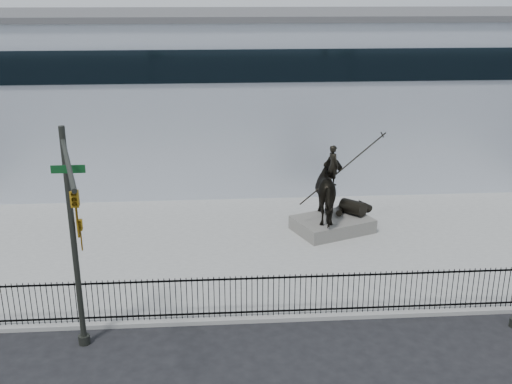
{
  "coord_description": "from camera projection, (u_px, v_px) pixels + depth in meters",
  "views": [
    {
      "loc": [
        -2.77,
        -16.41,
        10.66
      ],
      "look_at": [
        -1.17,
        6.0,
        2.92
      ],
      "focal_mm": 42.0,
      "sensor_mm": 36.0,
      "label": 1
    }
  ],
  "objects": [
    {
      "name": "equestrian_statue",
      "position": [
        335.0,
        191.0,
        26.58
      ],
      "size": [
        3.94,
        3.24,
        3.57
      ],
      "rotation": [
        0.0,
        0.0,
        0.38
      ],
      "color": "black",
      "rests_on": "statue_plinth"
    },
    {
      "name": "plaza",
      "position": [
        281.0,
        246.0,
        25.72
      ],
      "size": [
        30.0,
        12.0,
        0.15
      ],
      "primitive_type": "cube",
      "color": "gray",
      "rests_on": "ground"
    },
    {
      "name": "statue_plinth",
      "position": [
        332.0,
        224.0,
        27.07
      ],
      "size": [
        3.89,
        3.32,
        0.62
      ],
      "primitive_type": "cube",
      "rotation": [
        0.0,
        0.0,
        0.38
      ],
      "color": "#5D5B55",
      "rests_on": "plaza"
    },
    {
      "name": "picket_fence",
      "position": [
        301.0,
        294.0,
        20.02
      ],
      "size": [
        22.1,
        0.1,
        1.5
      ],
      "color": "black",
      "rests_on": "plaza"
    },
    {
      "name": "ground",
      "position": [
        306.0,
        338.0,
        19.14
      ],
      "size": [
        120.0,
        120.0,
        0.0
      ],
      "primitive_type": "plane",
      "color": "black",
      "rests_on": "ground"
    },
    {
      "name": "building",
      "position": [
        259.0,
        93.0,
        36.53
      ],
      "size": [
        44.0,
        14.0,
        9.0
      ],
      "primitive_type": "cube",
      "color": "silver",
      "rests_on": "ground"
    },
    {
      "name": "traffic_signal_left",
      "position": [
        75.0,
        236.0,
        16.78
      ],
      "size": [
        1.52,
        4.84,
        7.0
      ],
      "color": "#272924",
      "rests_on": "ground"
    }
  ]
}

